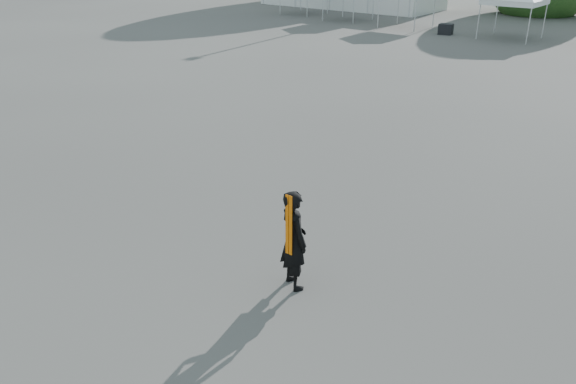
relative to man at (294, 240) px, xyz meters
The scene contains 3 objects.
ground 1.48m from the man, 112.51° to the left, with size 120.00×120.00×0.00m, color #474442.
man is the anchor object (origin of this frame).
crate_west 28.86m from the man, 109.53° to the left, with size 0.82×0.63×0.63m, color black.
Camera 1 is at (5.49, -7.48, 5.47)m, focal length 35.00 mm.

